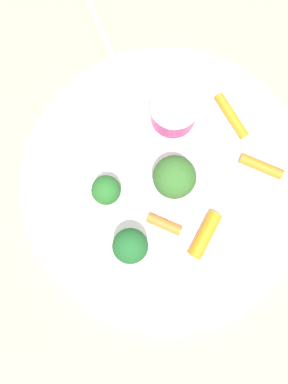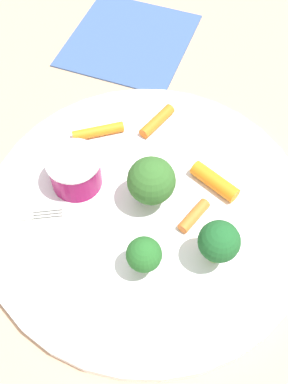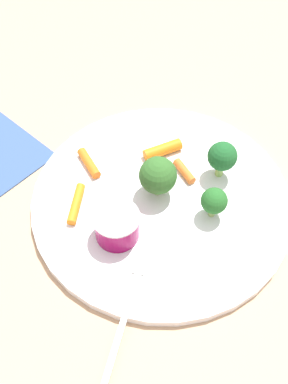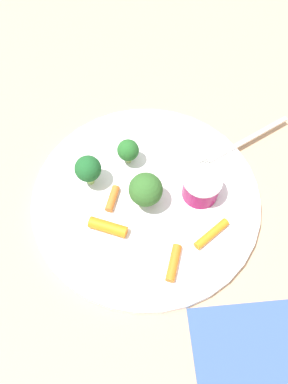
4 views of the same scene
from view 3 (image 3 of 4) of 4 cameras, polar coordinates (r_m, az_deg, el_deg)
name	(u,v)px [view 3 (image 3 of 4)]	position (r m, az deg, el deg)	size (l,w,h in m)	color
ground_plane	(161,202)	(0.55, 2.25, -1.34)	(2.40, 2.40, 0.00)	tan
plate	(161,199)	(0.54, 2.27, -0.97)	(0.32, 0.32, 0.01)	white
sauce_cup	(117,226)	(0.49, -3.59, -4.40)	(0.05, 0.05, 0.04)	maroon
broccoli_floret_0	(222,157)	(0.54, 10.22, 4.56)	(0.04, 0.04, 0.05)	#96C15F
broccoli_floret_1	(156,177)	(0.51, 1.63, 2.03)	(0.05, 0.05, 0.06)	#85B45E
broccoli_floret_2	(214,201)	(0.51, 9.18, -1.19)	(0.03, 0.03, 0.04)	#91AA5B
carrot_stick_0	(89,163)	(0.57, -7.23, 3.78)	(0.01, 0.01, 0.05)	orange
carrot_stick_1	(163,150)	(0.58, 2.45, 5.56)	(0.02, 0.02, 0.05)	orange
carrot_stick_2	(76,204)	(0.53, -8.88, -1.53)	(0.01, 0.01, 0.06)	orange
carrot_stick_3	(184,171)	(0.56, 5.30, 2.74)	(0.01, 0.01, 0.04)	orange
fork	(122,325)	(0.46, -2.85, -16.97)	(0.11, 0.15, 0.00)	beige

